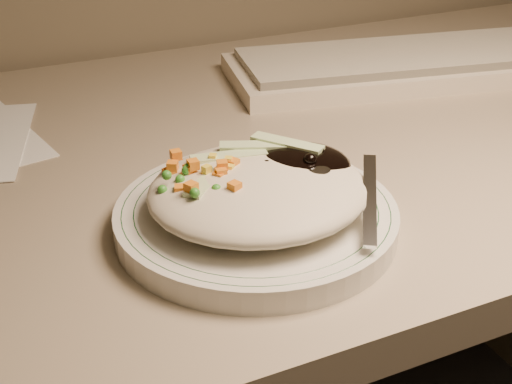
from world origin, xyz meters
name	(u,v)px	position (x,y,z in m)	size (l,w,h in m)	color
desk	(274,276)	(0.00, 1.38, 0.54)	(1.40, 0.70, 0.74)	gray
plate	(256,218)	(-0.11, 1.20, 0.75)	(0.25, 0.25, 0.02)	silver
plate_rim	(256,208)	(-0.11, 1.20, 0.76)	(0.23, 0.23, 0.00)	#144723
meal	(261,186)	(-0.11, 1.20, 0.78)	(0.21, 0.19, 0.05)	beige
keyboard	(407,64)	(0.25, 1.48, 0.76)	(0.51, 0.26, 0.03)	beige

